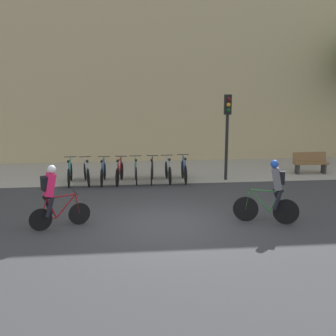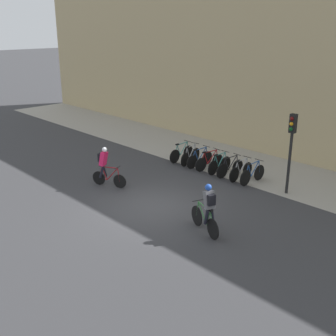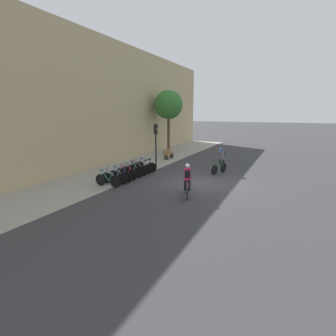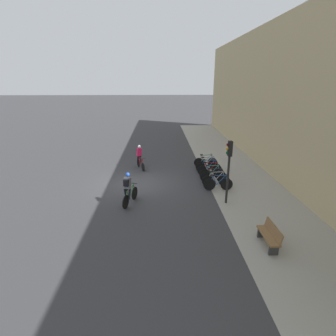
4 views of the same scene
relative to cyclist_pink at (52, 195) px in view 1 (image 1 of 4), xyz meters
The scene contains 15 objects.
ground 3.19m from the cyclist_pink, ahead, with size 200.00×200.00×0.00m, color #333335.
kerb_strip 7.46m from the cyclist_pink, 65.68° to the left, with size 44.00×4.50×0.01m, color gray.
building_facade 10.58m from the cyclist_pink, 71.85° to the left, with size 44.00×0.60×9.97m, color tan.
cyclist_pink is the anchor object (origin of this frame).
cyclist_grey 5.98m from the cyclist_pink, ahead, with size 1.72×0.68×1.80m.
parked_bike_0 4.90m from the cyclist_pink, 92.03° to the left, with size 0.46×1.72×0.98m.
parked_bike_1 4.92m from the cyclist_pink, 84.66° to the left, with size 0.51×1.70×0.98m.
parked_bike_2 5.02m from the cyclist_pink, 77.51° to the left, with size 0.46×1.72×0.97m.
parked_bike_3 5.19m from the cyclist_pink, 70.72° to the left, with size 0.46×1.71×0.97m.
parked_bike_4 5.42m from the cyclist_pink, 64.44° to the left, with size 0.46×1.66×0.98m.
parked_bike_5 5.72m from the cyclist_pink, 58.75° to the left, with size 0.46×1.70×0.98m.
parked_bike_6 6.07m from the cyclist_pink, 53.67° to the left, with size 0.46×1.72×0.98m.
parked_bike_7 6.46m from the cyclist_pink, 49.18° to the left, with size 0.46×1.73×0.99m.
traffic_light_pole 7.80m from the cyclist_pink, 39.96° to the left, with size 0.26×0.30×3.34m.
bench 11.25m from the cyclist_pink, 30.40° to the left, with size 1.45×0.44×0.89m.
Camera 1 is at (-1.07, -10.98, 4.00)m, focal length 45.00 mm.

